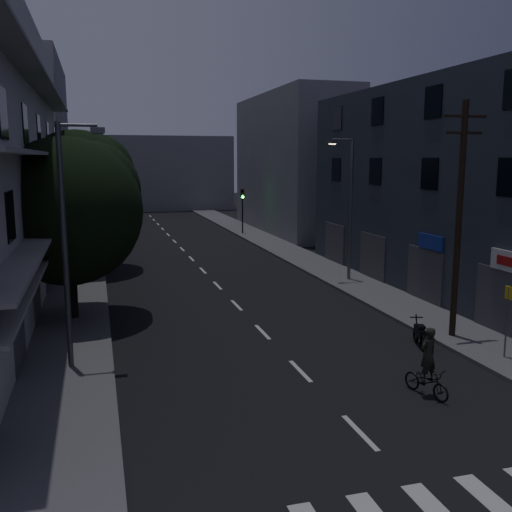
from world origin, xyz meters
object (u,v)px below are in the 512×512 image
bus_stop_sign (508,309)px  motorcycle (420,335)px  utility_pole (459,216)px  cyclist (427,373)px

bus_stop_sign → motorcycle: (-2.00, 2.24, -1.45)m
utility_pole → motorcycle: utility_pole is taller
utility_pole → cyclist: size_ratio=4.25×
utility_pole → cyclist: utility_pole is taller
bus_stop_sign → utility_pole: bearing=96.0°
utility_pole → motorcycle: size_ratio=5.36×
motorcycle → cyclist: 4.73m
motorcycle → cyclist: bearing=-101.2°
cyclist → bus_stop_sign: bearing=7.4°
bus_stop_sign → motorcycle: bearing=131.8°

